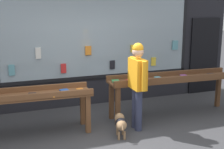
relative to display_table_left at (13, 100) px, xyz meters
The scene contains 6 objects.
ground_plane 2.07m from the display_table_left, 28.07° to the right, with size 40.00×40.00×0.00m, color #38383A.
shopfront_facade 2.57m from the display_table_left, 39.88° to the left, with size 8.26×0.29×3.72m.
display_table_left is the anchor object (origin of this frame).
display_table_right 3.42m from the display_table_left, ahead, with size 2.97×0.71×0.96m.
person_browsing 2.39m from the display_table_left, 11.19° to the right, with size 0.23×0.68×1.74m.
small_dog 2.06m from the display_table_left, 20.09° to the right, with size 0.30×0.57×0.40m.
Camera 1 is at (-1.92, -4.92, 2.45)m, focal length 50.00 mm.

